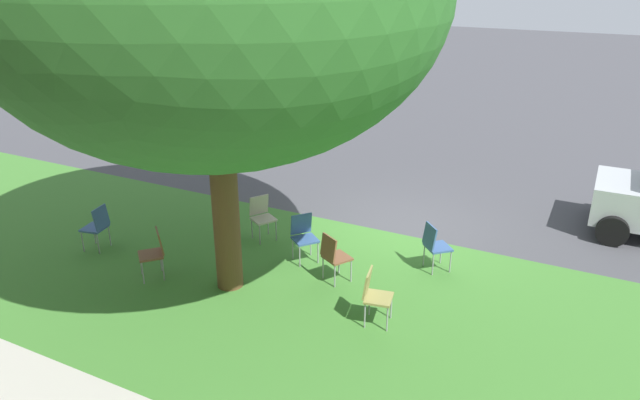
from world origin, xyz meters
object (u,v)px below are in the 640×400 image
at_px(chair_4, 304,234).
at_px(chair_5, 97,225).
at_px(chair_2, 262,214).
at_px(chair_1, 374,293).
at_px(chair_0, 154,250).
at_px(chair_3, 334,255).
at_px(chair_6, 435,244).

height_order(chair_4, chair_5, same).
bearing_deg(chair_2, chair_1, 150.44).
distance_m(chair_1, chair_4, 2.32).
bearing_deg(chair_2, chair_0, 68.66).
bearing_deg(chair_4, chair_0, 40.73).
distance_m(chair_2, chair_3, 2.19).
bearing_deg(chair_5, chair_3, -168.58).
bearing_deg(chair_6, chair_0, 29.63).
bearing_deg(chair_2, chair_6, -175.41).
xyz_separation_m(chair_0, chair_2, (-0.84, -2.14, 0.00)).
distance_m(chair_1, chair_3, 1.37).
height_order(chair_0, chair_1, same).
xyz_separation_m(chair_3, chair_4, (0.84, -0.48, 0.00)).
relative_size(chair_0, chair_4, 1.00).
relative_size(chair_2, chair_4, 1.00).
bearing_deg(chair_1, chair_3, -38.10).
xyz_separation_m(chair_1, chair_2, (3.07, -1.74, 0.00)).
bearing_deg(chair_3, chair_6, -140.32).
bearing_deg(chair_2, chair_4, 160.02).
bearing_deg(chair_3, chair_5, 11.42).
xyz_separation_m(chair_0, chair_3, (-2.83, -1.24, 0.00)).
bearing_deg(chair_0, chair_3, -156.31).
height_order(chair_2, chair_5, same).
distance_m(chair_4, chair_6, 2.35).
relative_size(chair_1, chair_2, 1.00).
bearing_deg(chair_0, chair_2, -111.34).
bearing_deg(chair_2, chair_3, 155.76).
relative_size(chair_2, chair_6, 1.00).
relative_size(chair_1, chair_6, 1.00).
distance_m(chair_4, chair_5, 3.94).
relative_size(chair_0, chair_2, 1.00).
distance_m(chair_3, chair_6, 1.84).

